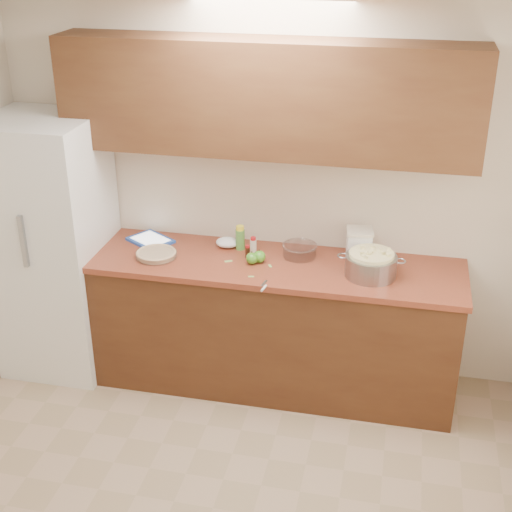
% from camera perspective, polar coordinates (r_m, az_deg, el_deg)
% --- Properties ---
extents(room_shell, '(3.60, 3.60, 3.60)m').
position_cam_1_polar(room_shell, '(3.20, -5.16, -5.64)').
color(room_shell, tan).
rests_on(room_shell, ground).
extents(counter_run, '(2.64, 0.68, 0.92)m').
position_cam_1_polar(counter_run, '(4.85, 0.32, -5.30)').
color(counter_run, '#4B2915').
rests_on(counter_run, ground).
extents(upper_cabinets, '(2.60, 0.34, 0.70)m').
position_cam_1_polar(upper_cabinets, '(4.43, 0.79, 12.52)').
color(upper_cabinets, '#523119').
rests_on(upper_cabinets, room_shell).
extents(fridge, '(0.70, 0.70, 1.80)m').
position_cam_1_polar(fridge, '(5.08, -15.86, 0.73)').
color(fridge, silver).
rests_on(fridge, ground).
extents(pie, '(0.27, 0.27, 0.04)m').
position_cam_1_polar(pie, '(4.72, -7.98, 0.14)').
color(pie, silver).
rests_on(pie, counter_run).
extents(colander, '(0.42, 0.32, 0.16)m').
position_cam_1_polar(colander, '(4.47, 9.17, -0.68)').
color(colander, gray).
rests_on(colander, counter_run).
extents(flour_canister, '(0.19, 0.19, 0.21)m').
position_cam_1_polar(flour_canister, '(4.67, 8.24, 0.95)').
color(flour_canister, white).
rests_on(flour_canister, counter_run).
extents(tablet, '(0.36, 0.34, 0.02)m').
position_cam_1_polar(tablet, '(4.96, -8.45, 1.26)').
color(tablet, '#2550B3').
rests_on(tablet, counter_run).
extents(paring_knife, '(0.04, 0.16, 0.01)m').
position_cam_1_polar(paring_knife, '(4.30, 0.63, -2.52)').
color(paring_knife, gray).
rests_on(paring_knife, counter_run).
extents(lemon_bottle, '(0.06, 0.06, 0.17)m').
position_cam_1_polar(lemon_bottle, '(4.77, -1.27, 1.45)').
color(lemon_bottle, '#4C8C38').
rests_on(lemon_bottle, counter_run).
extents(cinnamon_shaker, '(0.04, 0.04, 0.11)m').
position_cam_1_polar(cinnamon_shaker, '(4.74, -0.22, 0.90)').
color(cinnamon_shaker, beige).
rests_on(cinnamon_shaker, counter_run).
extents(vanilla_bottle, '(0.03, 0.03, 0.09)m').
position_cam_1_polar(vanilla_bottle, '(4.66, -0.68, 0.34)').
color(vanilla_bottle, black).
rests_on(vanilla_bottle, counter_run).
extents(mixing_bowl, '(0.23, 0.23, 0.09)m').
position_cam_1_polar(mixing_bowl, '(4.69, 3.51, 0.49)').
color(mixing_bowl, silver).
rests_on(mixing_bowl, counter_run).
extents(paper_towel, '(0.18, 0.16, 0.06)m').
position_cam_1_polar(paper_towel, '(4.83, -2.31, 1.09)').
color(paper_towel, white).
rests_on(paper_towel, counter_run).
extents(apple_left, '(0.08, 0.08, 0.09)m').
position_cam_1_polar(apple_left, '(4.58, -0.33, -0.19)').
color(apple_left, '#438D22').
rests_on(apple_left, counter_run).
extents(apple_center, '(0.08, 0.08, 0.09)m').
position_cam_1_polar(apple_center, '(4.60, 0.27, -0.05)').
color(apple_center, '#438D22').
rests_on(apple_center, counter_run).
extents(peel_a, '(0.04, 0.02, 0.00)m').
position_cam_1_polar(peel_a, '(4.43, -0.39, -1.65)').
color(peel_a, '#9AC15E').
rests_on(peel_a, counter_run).
extents(peel_b, '(0.03, 0.04, 0.00)m').
position_cam_1_polar(peel_b, '(4.57, 1.13, -0.80)').
color(peel_b, '#9AC15E').
rests_on(peel_b, counter_run).
extents(peel_c, '(0.05, 0.04, 0.00)m').
position_cam_1_polar(peel_c, '(4.63, -2.22, -0.42)').
color(peel_c, '#9AC15E').
rests_on(peel_c, counter_run).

